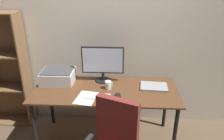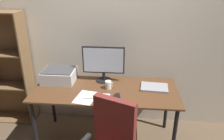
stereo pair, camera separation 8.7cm
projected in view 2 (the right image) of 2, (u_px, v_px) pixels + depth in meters
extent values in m
plane|color=brown|center=(106.00, 138.00, 2.93)|extent=(12.00, 12.00, 0.00)
cube|color=beige|center=(110.00, 32.00, 2.91)|extent=(6.40, 0.10, 2.60)
cube|color=#56351E|center=(106.00, 90.00, 2.65)|extent=(1.71, 0.74, 0.02)
cylinder|color=black|center=(35.00, 128.00, 2.57)|extent=(0.04, 0.04, 0.72)
cylinder|color=black|center=(174.00, 136.00, 2.44)|extent=(0.04, 0.04, 0.72)
cylinder|color=black|center=(53.00, 100.00, 3.14)|extent=(0.04, 0.04, 0.72)
cylinder|color=black|center=(167.00, 105.00, 3.01)|extent=(0.04, 0.04, 0.72)
cylinder|color=black|center=(104.00, 80.00, 2.85)|extent=(0.20, 0.20, 0.01)
cylinder|color=black|center=(104.00, 76.00, 2.83)|extent=(0.04, 0.04, 0.10)
cube|color=black|center=(103.00, 60.00, 2.74)|extent=(0.52, 0.03, 0.34)
cube|color=silver|center=(103.00, 60.00, 2.73)|extent=(0.49, 0.01, 0.31)
cube|color=silver|center=(97.00, 96.00, 2.47)|extent=(0.29, 0.12, 0.02)
cube|color=black|center=(117.00, 96.00, 2.45)|extent=(0.07, 0.10, 0.03)
cylinder|color=white|center=(108.00, 85.00, 2.64)|extent=(0.08, 0.08, 0.10)
cube|color=white|center=(112.00, 85.00, 2.63)|extent=(0.02, 0.01, 0.05)
cube|color=#99999E|center=(154.00, 87.00, 2.66)|extent=(0.34, 0.26, 0.02)
cube|color=silver|center=(59.00, 76.00, 2.82)|extent=(0.40, 0.34, 0.15)
cube|color=#424244|center=(59.00, 70.00, 2.79)|extent=(0.37, 0.31, 0.01)
cube|color=white|center=(86.00, 97.00, 2.46)|extent=(0.26, 0.33, 0.00)
cube|color=maroon|center=(115.00, 124.00, 2.01)|extent=(0.40, 0.22, 0.52)
cube|color=brown|center=(28.00, 71.00, 3.01)|extent=(0.02, 0.28, 1.58)
cube|color=brown|center=(8.00, 66.00, 3.16)|extent=(0.72, 0.01, 1.58)
cube|color=brown|center=(13.00, 117.00, 3.35)|extent=(0.69, 0.26, 0.02)
cube|color=brown|center=(7.00, 85.00, 3.14)|extent=(0.69, 0.26, 0.02)
cube|color=brown|center=(0.00, 54.00, 2.95)|extent=(0.69, 0.26, 0.02)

